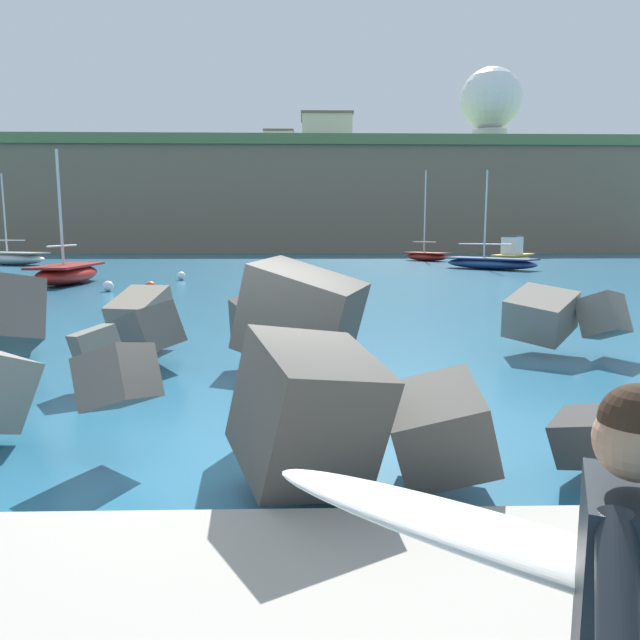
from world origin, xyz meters
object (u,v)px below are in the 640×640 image
object	(u,v)px
surfer_with_board	(603,627)
mooring_buoy_middle	(108,286)
radar_dome	(491,102)
boat_mid_left	(68,273)
boat_near_right	(427,256)
station_building_west	(331,140)
station_building_central	(279,146)
mooring_buoy_outer	(150,287)
boat_mid_centre	(513,256)
boat_near_centre	(490,263)
boat_near_left	(12,258)
mooring_buoy_inner	(181,276)
station_building_east	(326,134)

from	to	relation	value
surfer_with_board	mooring_buoy_middle	distance (m)	24.69
mooring_buoy_middle	radar_dome	world-z (taller)	radar_dome
boat_mid_left	boat_near_right	bearing A→B (deg)	46.45
station_building_west	station_building_central	size ratio (longest dim) A/B	1.07
boat_mid_left	radar_dome	distance (m)	65.63
mooring_buoy_outer	station_building_west	xyz separation A→B (m)	(10.26, 66.41, 15.78)
station_building_west	boat_near_right	bearing A→B (deg)	-80.73
surfer_with_board	mooring_buoy_middle	xyz separation A→B (m)	(-8.94, 23.00, -1.06)
boat_mid_left	boat_mid_centre	size ratio (longest dim) A/B	0.97
boat_near_centre	station_building_west	size ratio (longest dim) A/B	1.03
boat_near_left	mooring_buoy_middle	bearing A→B (deg)	-56.21
boat_near_centre	boat_mid_centre	bearing A→B (deg)	59.04
boat_mid_left	mooring_buoy_outer	bearing A→B (deg)	-39.09
mooring_buoy_inner	mooring_buoy_middle	size ratio (longest dim) A/B	1.00
boat_near_right	radar_dome	xyz separation A→B (m)	(13.87, 29.18, 18.81)
mooring_buoy_outer	mooring_buoy_inner	bearing A→B (deg)	90.03
mooring_buoy_inner	station_building_central	bearing A→B (deg)	87.87
boat_near_centre	mooring_buoy_inner	size ratio (longest dim) A/B	14.66
boat_near_centre	mooring_buoy_middle	world-z (taller)	boat_near_centre
radar_dome	station_building_west	size ratio (longest dim) A/B	1.60
surfer_with_board	boat_mid_left	bearing A→B (deg)	114.24
boat_near_left	boat_mid_left	world-z (taller)	boat_near_left
mooring_buoy_middle	station_building_central	bearing A→B (deg)	86.58
boat_mid_centre	station_building_east	size ratio (longest dim) A/B	0.86
mooring_buoy_inner	station_building_west	size ratio (longest dim) A/B	0.07
station_building_west	station_building_central	bearing A→B (deg)	153.85
boat_near_right	radar_dome	distance (m)	37.39
boat_near_centre	boat_mid_left	bearing A→B (deg)	-155.20
boat_mid_centre	mooring_buoy_middle	xyz separation A→B (m)	(-23.97, -20.55, -0.44)
boat_mid_centre	boat_near_left	bearing A→B (deg)	179.64
surfer_with_board	mooring_buoy_outer	size ratio (longest dim) A/B	4.69
boat_near_left	station_building_east	bearing A→B (deg)	58.16
boat_near_right	boat_near_left	bearing A→B (deg)	-170.15
boat_near_centre	boat_near_left	bearing A→B (deg)	169.60
station_building_central	boat_near_right	bearing A→B (deg)	-71.77
surfer_with_board	station_building_east	world-z (taller)	station_building_east
surfer_with_board	mooring_buoy_outer	xyz separation A→B (m)	(-7.14, 22.72, -1.06)
boat_near_right	station_building_east	world-z (taller)	station_building_east
mooring_buoy_inner	mooring_buoy_outer	bearing A→B (deg)	-89.97
radar_dome	station_building_west	xyz separation A→B (m)	(-20.35, 10.52, -3.26)
boat_near_left	boat_mid_left	size ratio (longest dim) A/B	1.10
boat_near_right	station_building_west	world-z (taller)	station_building_west
boat_mid_centre	radar_dome	world-z (taller)	radar_dome
boat_near_centre	boat_mid_centre	xyz separation A→B (m)	(3.63, 6.05, 0.23)
mooring_buoy_inner	mooring_buoy_middle	world-z (taller)	same
surfer_with_board	radar_dome	world-z (taller)	radar_dome
station_building_central	station_building_east	size ratio (longest dim) A/B	0.81
mooring_buoy_middle	station_building_east	bearing A→B (deg)	79.66
boat_near_centre	boat_near_right	distance (m)	12.05
mooring_buoy_inner	boat_mid_centre	bearing A→B (deg)	33.65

